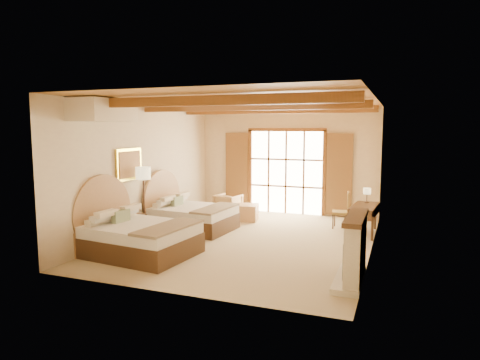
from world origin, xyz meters
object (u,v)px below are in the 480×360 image
at_px(nightstand, 132,228).
at_px(bed_far, 187,214).
at_px(bed_near, 134,234).
at_px(desk, 364,219).
at_px(armchair, 228,205).

bearing_deg(nightstand, bed_far, 65.50).
relative_size(bed_near, bed_far, 1.08).
xyz_separation_m(bed_near, desk, (4.32, 3.47, -0.04)).
height_order(bed_near, nightstand, bed_near).
xyz_separation_m(bed_far, desk, (4.30, 1.11, -0.02)).
distance_m(bed_near, desk, 5.54).
relative_size(bed_far, armchair, 3.03).
relative_size(armchair, desk, 0.51).
height_order(nightstand, armchair, armchair).
height_order(bed_far, armchair, bed_far).
bearing_deg(bed_near, desk, 44.84).
bearing_deg(nightstand, desk, 25.73).
distance_m(armchair, desk, 4.12).
distance_m(bed_near, armchair, 4.42).
bearing_deg(armchair, desk, 176.16).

